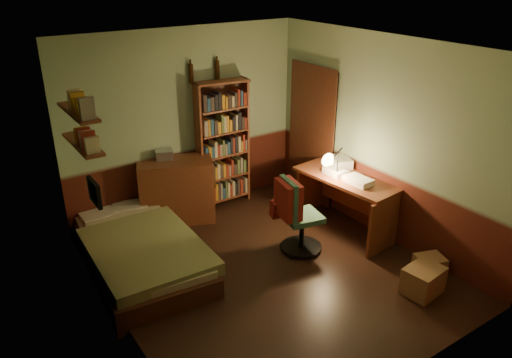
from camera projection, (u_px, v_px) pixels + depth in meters
floor at (268, 271)px, 5.93m from camera, size 3.50×4.00×0.02m
ceiling at (270, 46)px, 4.87m from camera, size 3.50×4.00×0.02m
wall_back at (185, 123)px, 6.92m from camera, size 3.50×0.02×2.60m
wall_left at (110, 212)px, 4.50m from camera, size 0.02×4.00×2.60m
wall_right at (382, 140)px, 6.30m from camera, size 0.02×4.00×2.60m
wall_front at (418, 253)px, 3.87m from camera, size 3.50×0.02×2.60m
doorway at (313, 135)px, 7.38m from camera, size 0.06×0.90×2.00m
door_trim at (311, 135)px, 7.36m from camera, size 0.02×0.98×2.08m
bed at (139, 241)px, 5.92m from camera, size 1.32×2.23×0.64m
dresser at (177, 190)px, 6.92m from camera, size 1.12×0.85×0.89m
mini_stereo at (164, 155)px, 6.76m from camera, size 0.28×0.25×0.13m
bookshelf at (223, 145)px, 7.20m from camera, size 0.82×0.35×1.86m
bottle_left at (191, 74)px, 6.65m from camera, size 0.09×0.09×0.25m
bottle_right at (217, 70)px, 6.86m from camera, size 0.09×0.09×0.26m
desk at (344, 203)px, 6.70m from camera, size 0.75×1.49×0.77m
paper_stack at (340, 162)px, 6.85m from camera, size 0.33×0.39×0.13m
desk_lamp at (338, 158)px, 6.44m from camera, size 0.20×0.20×0.54m
office_chair at (303, 212)px, 6.14m from camera, size 0.62×0.57×1.08m
red_jacket at (304, 164)px, 5.54m from camera, size 0.28×0.42×0.45m
wall_shelf_lower at (83, 144)px, 5.27m from camera, size 0.20×0.90×0.03m
wall_shelf_upper at (78, 112)px, 5.13m from camera, size 0.20×0.90×0.03m
framed_picture at (94, 192)px, 4.99m from camera, size 0.04×0.32×0.26m
cardboard_box_a at (423, 280)px, 5.48m from camera, size 0.45×0.38×0.31m
cardboard_box_b at (429, 265)px, 5.83m from camera, size 0.39×0.35×0.22m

